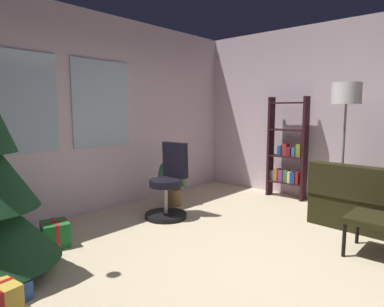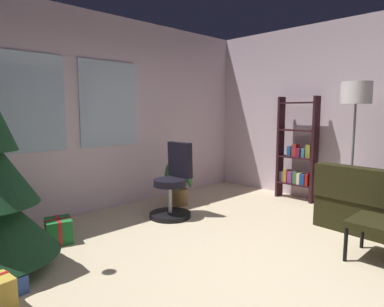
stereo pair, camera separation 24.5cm
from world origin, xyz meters
name	(u,v)px [view 1 (the left image)]	position (x,y,z in m)	size (l,w,h in m)	color
ground_plane	(273,279)	(0.00, 0.00, -0.05)	(5.50, 5.59, 0.10)	beige
wall_back_with_windows	(90,113)	(-0.02, 2.84, 1.39)	(5.50, 0.12, 2.77)	silver
wall_right_with_frames	(370,114)	(2.80, -0.01, 1.39)	(0.12, 5.59, 2.77)	silver
footstool	(374,222)	(1.01, -0.55, 0.35)	(0.51, 0.47, 0.40)	black
gift_box_green	(55,234)	(-0.97, 2.05, 0.13)	(0.34, 0.36, 0.26)	#1E722D
gift_box_blue	(9,294)	(-1.73, 1.26, 0.07)	(0.30, 0.25, 0.16)	#2D4C99
office_chair	(168,188)	(0.52, 1.84, 0.40)	(0.56, 0.56, 1.01)	black
bookshelf	(287,154)	(2.53, 1.12, 0.72)	(0.18, 0.64, 1.65)	black
floor_lamp	(346,102)	(2.15, 0.13, 1.54)	(0.38, 0.38, 1.80)	slate
potted_plant	(173,188)	(0.95, 2.18, 0.27)	(0.53, 0.35, 0.68)	olive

